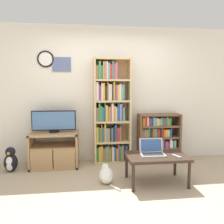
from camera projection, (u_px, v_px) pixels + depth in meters
The scene contains 11 objects.
ground_plane at pixel (123, 199), 2.80m from camera, with size 18.00×18.00×0.00m, color tan.
wall_back at pixel (109, 94), 4.29m from camera, with size 6.04×0.09×2.60m.
tv_stand at pixel (55, 149), 3.95m from camera, with size 0.84×0.50×0.63m.
television at pixel (54, 121), 3.93m from camera, with size 0.78×0.18×0.40m.
bookshelf_tall at pixel (111, 113), 4.14m from camera, with size 0.69×0.31×1.97m.
bookshelf_short at pixel (157, 137), 4.31m from camera, with size 0.82×0.29×0.92m.
coffee_table at pixel (156, 158), 3.25m from camera, with size 0.89×0.58×0.43m.
laptop at pixel (152, 151), 3.26m from camera, with size 0.37×0.27×0.23m.
remote_near_laptop at pixel (176, 156), 3.15m from camera, with size 0.10×0.16×0.02m.
cat at pixel (106, 175), 3.26m from camera, with size 0.30×0.42×0.30m.
penguin_figurine at pixel (11, 160), 3.72m from camera, with size 0.23×0.21×0.42m.
Camera 1 is at (-0.46, -2.64, 1.41)m, focal length 35.00 mm.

